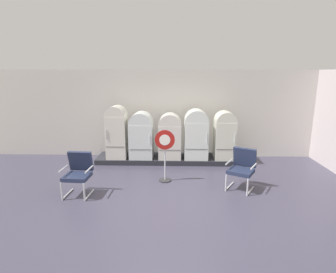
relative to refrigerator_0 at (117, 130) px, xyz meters
name	(u,v)px	position (x,y,z in m)	size (l,w,h in m)	color
ground	(168,208)	(1.65, -2.88, -1.04)	(12.00, 10.00, 0.05)	#3E3B4D
back_wall	(171,114)	(1.65, 0.78, 0.41)	(11.76, 0.12, 2.83)	silver
side_wall_right	(336,121)	(6.31, -0.41, 0.39)	(0.16, 2.20, 2.83)	silver
display_plinth	(171,159)	(1.65, 0.14, -0.94)	(4.61, 0.95, 0.15)	#27292F
refrigerator_0	(117,130)	(0.00, 0.00, 0.00)	(0.61, 0.61, 1.62)	silver
refrigerator_1	(141,134)	(0.75, 0.05, -0.12)	(0.71, 0.71, 1.42)	silver
refrigerator_2	(170,135)	(1.63, 0.02, -0.14)	(0.68, 0.65, 1.39)	silver
refrigerator_3	(196,133)	(2.43, 0.04, -0.07)	(0.71, 0.69, 1.51)	white
refrigerator_4	(225,134)	(3.30, 0.03, -0.09)	(0.61, 0.67, 1.46)	silver
armchair_left	(78,171)	(-0.40, -2.31, -0.47)	(0.64, 0.66, 0.98)	silver
armchair_right	(242,167)	(3.40, -1.88, -0.47)	(0.80, 0.82, 0.98)	silver
sign_stand	(165,156)	(1.54, -1.49, -0.33)	(0.50, 0.32, 1.35)	#2D2D30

